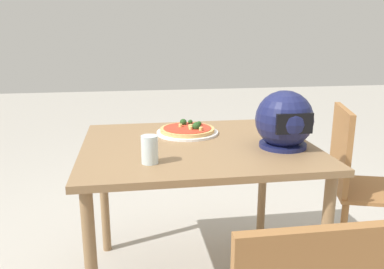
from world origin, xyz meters
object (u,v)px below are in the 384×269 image
object	(u,v)px
pizza	(188,129)
drinking_glass	(150,150)
chair_side	(355,178)
dining_table	(197,161)
motorcycle_helmet	(284,121)

from	to	relation	value
pizza	drinking_glass	xyz separation A→B (m)	(0.22, 0.45, 0.03)
pizza	chair_side	size ratio (longest dim) A/B	0.32
dining_table	motorcycle_helmet	distance (m)	0.46
dining_table	motorcycle_helmet	bearing A→B (deg)	162.26
drinking_glass	pizza	bearing A→B (deg)	-116.49
motorcycle_helmet	chair_side	world-z (taller)	motorcycle_helmet
motorcycle_helmet	chair_side	xyz separation A→B (m)	(-0.53, -0.21, -0.39)
dining_table	chair_side	xyz separation A→B (m)	(-0.91, -0.09, -0.18)
motorcycle_helmet	drinking_glass	distance (m)	0.64
motorcycle_helmet	drinking_glass	bearing A→B (deg)	11.95
dining_table	drinking_glass	world-z (taller)	drinking_glass
pizza	motorcycle_helmet	distance (m)	0.52
drinking_glass	chair_side	size ratio (longest dim) A/B	0.13
dining_table	pizza	size ratio (longest dim) A/B	3.82
drinking_glass	chair_side	world-z (taller)	chair_side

